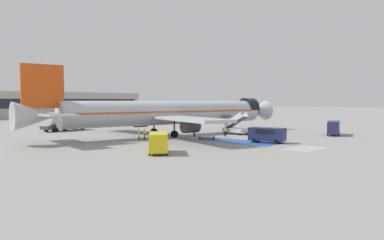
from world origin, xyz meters
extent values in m
plane|color=gray|center=(0.00, 0.00, 0.00)|extent=(600.00, 600.00, 0.00)
cube|color=gold|center=(-1.86, 0.41, 0.00)|extent=(80.61, 13.80, 0.01)
cube|color=#2856A8|center=(-1.86, -13.37, 0.00)|extent=(4.99, 11.95, 0.01)
cube|color=silver|center=(-4.86, -23.74, 0.00)|extent=(0.44, 3.60, 0.01)
cube|color=silver|center=(-3.66, -23.74, 0.00)|extent=(0.44, 3.60, 0.01)
cube|color=silver|center=(-2.46, -23.74, 0.00)|extent=(0.44, 3.60, 0.01)
cube|color=silver|center=(-1.26, -23.74, 0.00)|extent=(0.44, 3.60, 0.01)
cube|color=silver|center=(-0.06, -23.74, 0.00)|extent=(0.44, 3.60, 0.01)
cylinder|color=#B7BCC4|center=(-1.86, 0.41, 3.88)|extent=(37.86, 10.20, 3.98)
cone|color=#B7BCC4|center=(18.89, -3.09, 3.88)|extent=(4.96, 4.57, 3.90)
cone|color=#B7BCC4|center=(-23.40, 4.05, 3.88)|extent=(6.52, 4.76, 3.82)
cylinder|color=black|center=(15.95, -2.59, 4.37)|extent=(3.02, 4.36, 4.02)
cube|color=#DB4C14|center=(-1.86, 0.41, 4.07)|extent=(34.90, 9.78, 0.24)
cube|color=#B7BCC4|center=(-3.84, 9.92, 3.28)|extent=(5.25, 17.41, 0.44)
cylinder|color=#38383D|center=(-2.48, 8.15, 2.05)|extent=(2.83, 2.35, 1.95)
cube|color=#B7BCC4|center=(-6.85, -7.91, 3.28)|extent=(9.77, 17.92, 0.44)
cylinder|color=#38383D|center=(-4.98, -6.68, 2.05)|extent=(2.83, 2.35, 1.95)
cube|color=#DB4C14|center=(-22.52, 3.90, 7.81)|extent=(5.55, 1.28, 5.88)
cube|color=#B7BCC4|center=(-21.30, 7.53, 4.07)|extent=(4.59, 6.87, 0.24)
cube|color=#B7BCC4|center=(-22.56, 0.08, 4.07)|extent=(4.59, 6.87, 0.24)
cylinder|color=#38383D|center=(11.16, -1.78, 1.95)|extent=(0.20, 0.20, 3.06)
cylinder|color=black|center=(11.16, -1.78, 0.42)|extent=(0.87, 0.42, 0.84)
cylinder|color=#38383D|center=(-3.06, 3.75, 1.91)|extent=(0.24, 0.24, 2.73)
cylinder|color=black|center=(-3.06, 3.75, 0.55)|extent=(1.18, 0.77, 1.10)
cylinder|color=#38383D|center=(-4.09, -2.34, 1.91)|extent=(0.24, 0.24, 2.73)
cylinder|color=black|center=(-4.09, -2.34, 0.55)|extent=(1.18, 0.77, 1.10)
cube|color=#ADB2BA|center=(7.61, -5.84, 0.70)|extent=(2.97, 5.10, 0.70)
cylinder|color=black|center=(6.96, -4.02, 0.35)|extent=(0.33, 0.73, 0.70)
cylinder|color=black|center=(8.81, -4.34, 0.35)|extent=(0.33, 0.73, 0.70)
cylinder|color=black|center=(6.40, -7.34, 0.35)|extent=(0.33, 0.73, 0.70)
cylinder|color=black|center=(8.25, -7.65, 0.35)|extent=(0.33, 0.73, 0.70)
cube|color=#4C4C51|center=(7.61, -5.84, 2.05)|extent=(2.10, 4.33, 2.15)
cube|color=#4C4C51|center=(7.99, -3.59, 3.06)|extent=(1.81, 1.36, 0.12)
cube|color=silver|center=(6.85, -5.71, 2.53)|extent=(0.81, 4.45, 2.86)
cube|color=silver|center=(8.36, -5.96, 2.53)|extent=(0.81, 4.45, 2.86)
cube|color=#38383D|center=(-9.65, 22.96, 0.78)|extent=(8.84, 3.88, 0.60)
cube|color=silver|center=(-5.54, 23.65, 1.28)|extent=(2.26, 2.66, 1.60)
cube|color=black|center=(-4.60, 23.81, 1.60)|extent=(0.37, 1.98, 0.70)
cylinder|color=#B7BCC4|center=(-10.03, 22.90, 2.27)|extent=(6.19, 3.32, 2.37)
cylinder|color=gold|center=(-10.03, 22.90, 2.27)|extent=(0.75, 2.45, 2.42)
cylinder|color=black|center=(-6.11, 24.76, 0.48)|extent=(0.99, 0.44, 0.96)
cylinder|color=black|center=(-5.71, 22.42, 0.48)|extent=(0.99, 0.44, 0.96)
cylinder|color=black|center=(-10.32, 24.05, 0.48)|extent=(0.99, 0.44, 0.96)
cylinder|color=black|center=(-9.92, 21.71, 0.48)|extent=(0.99, 0.44, 0.96)
cylinder|color=black|center=(-12.66, 23.66, 0.48)|extent=(0.99, 0.44, 0.96)
cylinder|color=black|center=(-12.26, 21.32, 0.48)|extent=(0.99, 0.44, 0.96)
cube|color=#1E234C|center=(17.21, -19.25, 1.36)|extent=(5.78, 3.49, 2.07)
cube|color=black|center=(17.21, -19.25, 1.81)|extent=(3.45, 2.70, 0.75)
cylinder|color=black|center=(15.86, -20.58, 0.32)|extent=(0.67, 0.40, 0.64)
cylinder|color=black|center=(15.33, -19.04, 0.32)|extent=(0.67, 0.40, 0.64)
cylinder|color=black|center=(19.09, -19.46, 0.32)|extent=(0.67, 0.40, 0.64)
cylinder|color=black|center=(18.55, -17.92, 0.32)|extent=(0.67, 0.40, 0.64)
cube|color=yellow|center=(-17.74, -13.80, 1.31)|extent=(4.66, 4.85, 1.97)
cube|color=black|center=(-17.74, -13.80, 1.74)|extent=(3.25, 3.29, 0.71)
cylinder|color=black|center=(-17.43, -12.10, 0.32)|extent=(0.58, 0.61, 0.64)
cylinder|color=black|center=(-16.07, -13.33, 0.32)|extent=(0.58, 0.61, 0.64)
cylinder|color=black|center=(-19.41, -14.28, 0.32)|extent=(0.58, 0.61, 0.64)
cylinder|color=black|center=(-18.05, -15.51, 0.32)|extent=(0.58, 0.61, 0.64)
cube|color=#1E234C|center=(-0.27, -16.99, 1.21)|extent=(3.08, 5.30, 1.78)
cube|color=black|center=(-0.27, -16.99, 1.60)|extent=(2.58, 3.13, 0.64)
cylinder|color=black|center=(-1.51, -15.70, 0.32)|extent=(0.35, 0.67, 0.64)
cylinder|color=black|center=(0.24, -15.27, 0.32)|extent=(0.35, 0.67, 0.64)
cylinder|color=black|center=(-0.77, -18.70, 0.32)|extent=(0.35, 0.67, 0.64)
cylinder|color=black|center=(0.97, -18.27, 0.32)|extent=(0.35, 0.67, 0.64)
cube|color=gray|center=(-2.00, -7.35, 0.26)|extent=(2.76, 2.98, 0.12)
cylinder|color=black|center=(-0.87, -7.81, 0.20)|extent=(0.32, 0.38, 0.40)
cylinder|color=black|center=(-1.89, -8.57, 0.20)|extent=(0.32, 0.38, 0.40)
cylinder|color=black|center=(-2.11, -6.14, 0.20)|extent=(0.32, 0.38, 0.40)
cylinder|color=black|center=(-3.14, -6.90, 0.20)|extent=(0.32, 0.38, 0.40)
cylinder|color=gray|center=(-0.74, -7.90, 0.59)|extent=(0.05, 0.05, 0.55)
cylinder|color=gray|center=(-1.84, -8.72, 0.59)|extent=(0.05, 0.05, 0.55)
cylinder|color=gray|center=(-2.16, -5.98, 0.59)|extent=(0.05, 0.05, 0.55)
cylinder|color=gray|center=(-3.27, -6.81, 0.59)|extent=(0.05, 0.05, 0.55)
cylinder|color=#2D2D33|center=(-9.93, -2.00, 0.45)|extent=(0.14, 0.14, 0.90)
cylinder|color=#2D2D33|center=(-9.84, -1.85, 0.45)|extent=(0.14, 0.14, 0.90)
cube|color=yellow|center=(-9.89, -1.93, 1.25)|extent=(0.40, 0.47, 0.71)
cube|color=silver|center=(-9.89, -1.93, 1.25)|extent=(0.41, 0.49, 0.06)
sphere|color=beige|center=(-9.89, -1.93, 1.73)|extent=(0.24, 0.24, 0.24)
cylinder|color=#191E38|center=(-11.28, -2.40, 0.44)|extent=(0.14, 0.14, 0.88)
cylinder|color=#191E38|center=(-11.18, -2.27, 0.44)|extent=(0.14, 0.14, 0.88)
cube|color=yellow|center=(-11.23, -2.34, 1.22)|extent=(0.43, 0.47, 0.69)
cube|color=silver|center=(-11.23, -2.34, 1.22)|extent=(0.44, 0.48, 0.06)
sphere|color=brown|center=(-11.23, -2.34, 1.69)|extent=(0.24, 0.24, 0.24)
cylinder|color=#191E38|center=(3.08, -7.04, 0.42)|extent=(0.14, 0.14, 0.84)
cylinder|color=#191E38|center=(2.97, -6.91, 0.42)|extent=(0.14, 0.14, 0.84)
cube|color=yellow|center=(3.03, -6.98, 1.17)|extent=(0.43, 0.47, 0.66)
cube|color=silver|center=(3.03, -6.98, 1.17)|extent=(0.45, 0.48, 0.06)
sphere|color=#9E704C|center=(3.03, -6.98, 1.62)|extent=(0.23, 0.23, 0.23)
cylinder|color=black|center=(-1.12, -3.80, 0.43)|extent=(0.14, 0.14, 0.87)
cylinder|color=black|center=(-1.03, -3.95, 0.43)|extent=(0.14, 0.14, 0.87)
cube|color=orange|center=(-1.08, -3.88, 1.21)|extent=(0.40, 0.47, 0.69)
cube|color=silver|center=(-1.08, -3.88, 1.21)|extent=(0.41, 0.49, 0.06)
sphere|color=brown|center=(-1.08, -3.88, 1.68)|extent=(0.24, 0.24, 0.24)
camera|label=1|loc=(-45.49, -44.83, 5.92)|focal=35.00mm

